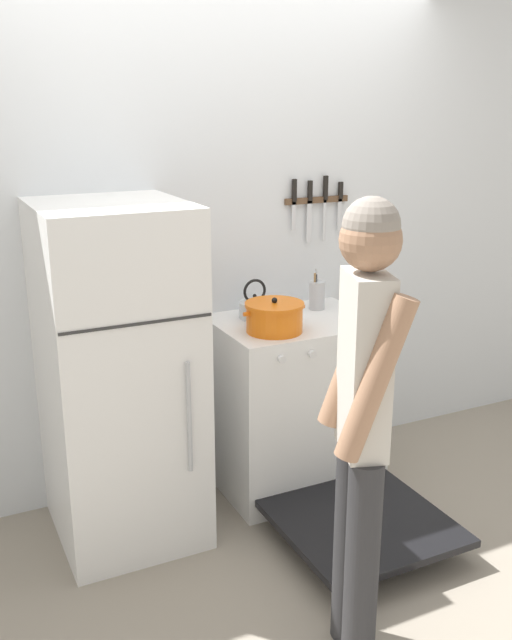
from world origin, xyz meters
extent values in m
plane|color=gray|center=(0.00, 0.00, 0.00)|extent=(14.00, 14.00, 0.00)
cube|color=silver|center=(0.00, 0.03, 1.27)|extent=(10.00, 0.06, 2.55)
cube|color=white|center=(-0.63, -0.35, 0.78)|extent=(0.64, 0.70, 1.56)
cube|color=#2D2D2D|center=(-0.63, -0.70, 1.12)|extent=(0.62, 0.01, 0.01)
cylinder|color=#B2B5BA|center=(-0.43, -0.71, 0.69)|extent=(0.02, 0.02, 0.50)
cube|color=white|center=(0.30, -0.30, 0.45)|extent=(0.80, 0.60, 0.91)
cube|color=black|center=(0.30, -0.30, 0.90)|extent=(0.79, 0.59, 0.02)
cube|color=black|center=(0.30, -0.58, 0.44)|extent=(0.70, 0.05, 0.69)
cylinder|color=black|center=(0.12, -0.42, 0.90)|extent=(0.19, 0.19, 0.01)
cylinder|color=black|center=(0.48, -0.42, 0.90)|extent=(0.19, 0.19, 0.01)
cylinder|color=black|center=(0.12, -0.18, 0.90)|extent=(0.19, 0.19, 0.01)
cylinder|color=black|center=(0.48, -0.18, 0.90)|extent=(0.19, 0.19, 0.01)
cylinder|color=silver|center=(0.06, -0.62, 0.84)|extent=(0.04, 0.02, 0.04)
cylinder|color=silver|center=(0.22, -0.62, 0.84)|extent=(0.04, 0.02, 0.04)
cylinder|color=silver|center=(0.38, -0.62, 0.84)|extent=(0.04, 0.02, 0.04)
cylinder|color=silver|center=(0.54, -0.62, 0.84)|extent=(0.04, 0.02, 0.04)
cube|color=black|center=(0.30, -0.97, 0.12)|extent=(0.74, 0.73, 0.04)
cube|color=#99999E|center=(0.30, -0.38, 0.41)|extent=(0.66, 0.33, 0.01)
cylinder|color=orange|center=(0.12, -0.42, 0.97)|extent=(0.27, 0.27, 0.12)
cylinder|color=orange|center=(0.12, -0.42, 1.04)|extent=(0.28, 0.28, 0.02)
sphere|color=black|center=(0.12, -0.42, 1.06)|extent=(0.03, 0.03, 0.03)
cylinder|color=orange|center=(-0.03, -0.42, 1.01)|extent=(0.03, 0.02, 0.02)
cylinder|color=orange|center=(0.27, -0.42, 1.01)|extent=(0.03, 0.02, 0.02)
cylinder|color=silver|center=(0.13, -0.18, 0.95)|extent=(0.16, 0.16, 0.09)
cone|color=silver|center=(0.13, -0.18, 1.00)|extent=(0.15, 0.15, 0.02)
sphere|color=black|center=(0.13, -0.18, 1.02)|extent=(0.02, 0.02, 0.02)
cone|color=silver|center=(0.21, -0.18, 0.96)|extent=(0.09, 0.03, 0.08)
torus|color=black|center=(0.13, -0.18, 1.05)|extent=(0.13, 0.01, 0.13)
cylinder|color=#B7BABF|center=(0.50, -0.17, 0.98)|extent=(0.08, 0.08, 0.15)
cylinder|color=#9E7547|center=(0.49, -0.17, 1.02)|extent=(0.02, 0.03, 0.17)
cylinder|color=#232326|center=(0.49, -0.17, 1.02)|extent=(0.02, 0.02, 0.16)
cylinder|color=#B2B5BA|center=(0.51, -0.17, 1.03)|extent=(0.02, 0.03, 0.19)
cylinder|color=#2D2D30|center=(-0.13, -1.58, 0.41)|extent=(0.12, 0.12, 0.82)
cylinder|color=#2D2D30|center=(-0.08, -1.42, 0.41)|extent=(0.12, 0.12, 0.82)
cube|color=beige|center=(-0.10, -1.50, 1.13)|extent=(0.20, 0.26, 0.62)
cylinder|color=#A87A5B|center=(-0.15, -1.62, 1.13)|extent=(0.26, 0.16, 0.55)
cylinder|color=#A87A5B|center=(-0.06, -1.38, 1.13)|extent=(0.26, 0.16, 0.55)
sphere|color=#A87A5B|center=(-0.10, -1.50, 1.55)|extent=(0.20, 0.20, 0.20)
sphere|color=gray|center=(-0.10, -1.50, 1.59)|extent=(0.18, 0.18, 0.18)
cube|color=brown|center=(0.58, -0.01, 1.46)|extent=(0.38, 0.02, 0.03)
cube|color=silver|center=(0.44, -0.02, 1.38)|extent=(0.02, 0.00, 0.15)
cube|color=black|center=(0.44, -0.02, 1.52)|extent=(0.02, 0.02, 0.12)
cube|color=silver|center=(0.53, -0.02, 1.35)|extent=(0.03, 0.00, 0.23)
cube|color=black|center=(0.53, -0.02, 1.51)|extent=(0.02, 0.02, 0.11)
cube|color=silver|center=(0.63, -0.02, 1.35)|extent=(0.02, 0.00, 0.22)
cube|color=black|center=(0.63, -0.02, 1.52)|extent=(0.02, 0.02, 0.13)
cube|color=silver|center=(0.72, -0.02, 1.37)|extent=(0.02, 0.00, 0.17)
cube|color=black|center=(0.72, -0.02, 1.50)|extent=(0.02, 0.02, 0.09)
camera|label=1|loc=(-1.38, -3.31, 1.96)|focal=40.00mm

